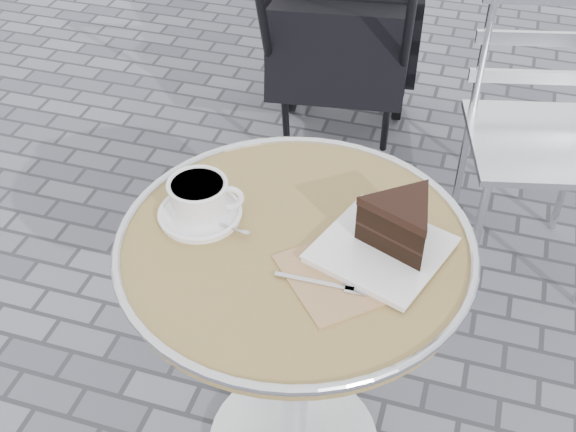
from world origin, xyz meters
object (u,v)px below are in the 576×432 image
(cappuccino_set, at_px, (200,202))
(bistro_chair, at_px, (543,97))
(cake_plate_set, at_px, (395,230))
(baby_stroller, at_px, (344,31))
(cafe_table, at_px, (295,298))

(cappuccino_set, bearing_deg, bistro_chair, 36.32)
(cake_plate_set, distance_m, baby_stroller, 1.43)
(cappuccino_set, distance_m, cake_plate_set, 0.40)
(cafe_table, bearing_deg, bistro_chair, 64.18)
(cafe_table, height_order, baby_stroller, baby_stroller)
(cafe_table, relative_size, bistro_chair, 0.79)
(cappuccino_set, height_order, bistro_chair, bistro_chair)
(cappuccino_set, bearing_deg, cafe_table, -22.88)
(bistro_chair, height_order, baby_stroller, baby_stroller)
(cappuccino_set, relative_size, cake_plate_set, 0.54)
(cappuccino_set, xyz_separation_m, cake_plate_set, (0.39, 0.01, 0.02))
(cake_plate_set, bearing_deg, baby_stroller, 125.80)
(cappuccino_set, distance_m, bistro_chair, 1.19)
(cake_plate_set, xyz_separation_m, bistro_chair, (0.28, 0.94, -0.21))
(bistro_chair, bearing_deg, cappuccino_set, -138.92)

